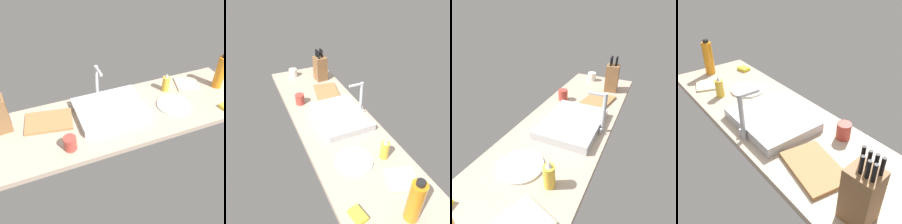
# 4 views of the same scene
# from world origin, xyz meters

# --- Properties ---
(countertop_slab) EXTENTS (1.96, 0.57, 0.04)m
(countertop_slab) POSITION_xyz_m (0.00, 0.00, 0.02)
(countertop_slab) COLOR tan
(countertop_slab) RESTS_ON ground
(sink_basin) EXTENTS (0.45, 0.35, 0.05)m
(sink_basin) POSITION_xyz_m (-0.00, 0.05, 0.06)
(sink_basin) COLOR #B7BABF
(sink_basin) RESTS_ON countertop_slab
(faucet) EXTENTS (0.06, 0.12, 0.26)m
(faucet) POSITION_xyz_m (-0.03, 0.22, 0.18)
(faucet) COLOR #B7BABF
(faucet) RESTS_ON countertop_slab
(knife_block) EXTENTS (0.12, 0.11, 0.30)m
(knife_block) POSITION_xyz_m (-0.68, 0.14, 0.15)
(knife_block) COLOR brown
(knife_block) RESTS_ON countertop_slab
(cutting_board) EXTENTS (0.33, 0.25, 0.02)m
(cutting_board) POSITION_xyz_m (-0.40, 0.10, 0.04)
(cutting_board) COLOR #9E7042
(cutting_board) RESTS_ON countertop_slab
(soap_bottle) EXTENTS (0.05, 0.05, 0.14)m
(soap_bottle) POSITION_xyz_m (0.47, 0.13, 0.10)
(soap_bottle) COLOR gold
(soap_bottle) RESTS_ON countertop_slab
(water_bottle) EXTENTS (0.07, 0.07, 0.26)m
(water_bottle) POSITION_xyz_m (0.86, 0.03, 0.16)
(water_bottle) COLOR orange
(water_bottle) RESTS_ON countertop_slab
(dinner_plate) EXTENTS (0.23, 0.23, 0.01)m
(dinner_plate) POSITION_xyz_m (0.43, -0.05, 0.04)
(dinner_plate) COLOR white
(dinner_plate) RESTS_ON countertop_slab
(dish_towel) EXTENTS (0.22, 0.22, 0.01)m
(dish_towel) POSITION_xyz_m (0.66, 0.13, 0.04)
(dish_towel) COLOR beige
(dish_towel) RESTS_ON countertop_slab
(coffee_mug) EXTENTS (0.07, 0.07, 0.09)m
(coffee_mug) POSITION_xyz_m (-0.33, -0.17, 0.08)
(coffee_mug) COLOR #B23D33
(coffee_mug) RESTS_ON countertop_slab
(ceramic_cup) EXTENTS (0.08, 0.08, 0.08)m
(ceramic_cup) POSITION_xyz_m (-0.84, -0.09, 0.07)
(ceramic_cup) COLOR silver
(ceramic_cup) RESTS_ON countertop_slab
(dish_sponge) EXTENTS (0.10, 0.08, 0.02)m
(dish_sponge) POSITION_xyz_m (0.75, -0.20, 0.05)
(dish_sponge) COLOR yellow
(dish_sponge) RESTS_ON countertop_slab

